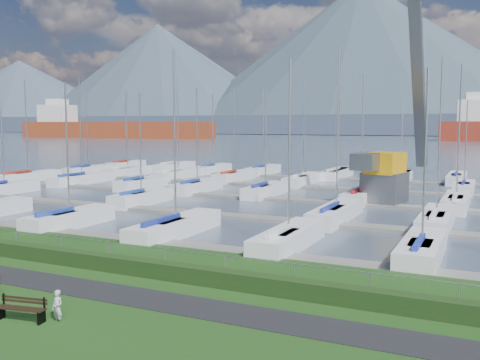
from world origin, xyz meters
The scene contains 11 objects.
path centered at (0.00, -3.00, 0.01)m, with size 160.00×2.00×0.04m, color black.
water centered at (0.00, 260.00, -0.40)m, with size 800.00×540.00×0.20m, color #445164.
hedge centered at (0.00, -0.40, 0.35)m, with size 80.00×0.70×0.70m, color #1D3513.
fence centered at (0.00, 0.00, 1.20)m, with size 0.04×0.04×80.00m, color #92969A.
foothill centered at (0.00, 330.00, 6.00)m, with size 900.00×80.00×12.00m, color #434E62.
docks centered at (0.00, 26.00, -0.22)m, with size 90.00×41.60×0.25m.
bench_right centered at (0.61, -6.69, 0.42)m, with size 1.85×0.74×0.85m.
person centered at (1.73, -6.19, 0.61)m, with size 0.45×0.29×1.23m, color #B1B0B7.
crane centered at (7.03, 28.50, 5.33)m, with size 4.87×13.40×22.35m.
cargo_ship_west centered at (-155.89, 191.10, 3.56)m, with size 98.74×28.01×21.50m.
sailboat_fleet centered at (-2.07, 29.96, 5.43)m, with size 75.25×49.94×13.66m.
Camera 1 is at (14.81, -19.40, 6.68)m, focal length 40.00 mm.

